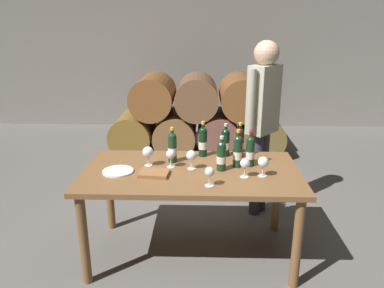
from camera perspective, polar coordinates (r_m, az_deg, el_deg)
name	(u,v)px	position (r m, az deg, el deg)	size (l,w,h in m)	color
ground_plane	(191,253)	(3.28, -0.11, -16.40)	(14.00, 14.00, 0.00)	#66635E
cellar_back_wall	(199,49)	(6.91, 1.03, 14.45)	(10.00, 0.24, 2.80)	gray
barrel_stack	(197,117)	(5.46, 0.76, 4.19)	(2.49, 0.90, 1.15)	brown
dining_table	(191,181)	(2.95, -0.12, -5.68)	(1.70, 0.90, 0.76)	brown
wine_bottle_0	(225,142)	(3.20, 5.17, 0.32)	(0.07, 0.07, 0.29)	black
wine_bottle_1	(250,151)	(3.00, 8.94, -1.04)	(0.07, 0.07, 0.29)	#19381E
wine_bottle_2	(238,151)	(2.96, 7.04, -1.06)	(0.07, 0.07, 0.31)	#19381E
wine_bottle_3	(221,155)	(2.88, 4.55, -1.77)	(0.07, 0.07, 0.28)	#19381E
wine_bottle_4	(240,142)	(3.18, 7.35, 0.29)	(0.07, 0.07, 0.31)	black
wine_bottle_5	(172,147)	(3.04, -3.04, -0.48)	(0.07, 0.07, 0.30)	#19381E
wine_bottle_6	(203,141)	(3.18, 1.69, 0.43)	(0.07, 0.07, 0.31)	black
wine_glass_0	(263,163)	(2.81, 10.92, -2.83)	(0.08, 0.08, 0.16)	white
wine_glass_1	(171,155)	(2.94, -3.31, -1.69)	(0.07, 0.07, 0.15)	white
wine_glass_2	(210,173)	(2.61, 2.72, -4.43)	(0.07, 0.07, 0.14)	white
wine_glass_3	(148,152)	(2.98, -6.80, -1.30)	(0.09, 0.09, 0.16)	white
wine_glass_4	(192,156)	(2.90, -0.05, -1.85)	(0.08, 0.08, 0.16)	white
wine_glass_5	(245,164)	(2.78, 8.15, -3.07)	(0.07, 0.07, 0.15)	white
tasting_notebook	(154,173)	(2.83, -5.87, -4.54)	(0.22, 0.16, 0.03)	#936038
serving_plate	(118,171)	(2.93, -11.33, -4.13)	(0.24, 0.24, 0.01)	white
sommelier_presenting	(263,113)	(3.59, 10.86, 4.70)	(0.35, 0.39, 1.72)	#383842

